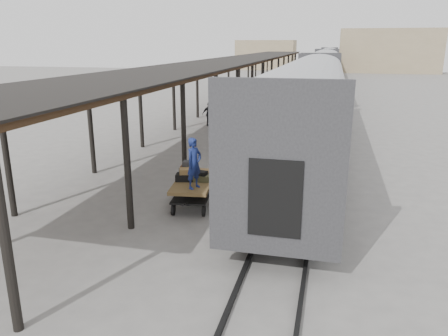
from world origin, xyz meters
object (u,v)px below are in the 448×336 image
luggage_tug (220,117)px  porter (194,163)px  baggage_cart (193,187)px  pedestrian (209,114)px

luggage_tug → porter: (3.19, -15.77, 1.12)m
baggage_cart → luggage_tug: luggage_tug is taller
baggage_cart → pedestrian: pedestrian is taller
luggage_tug → porter: size_ratio=0.89×
porter → baggage_cart: bearing=45.1°
baggage_cart → porter: size_ratio=1.54×
pedestrian → baggage_cart: bearing=88.3°
luggage_tug → pedestrian: pedestrian is taller
pedestrian → luggage_tug: bearing=-149.1°
baggage_cart → luggage_tug: bearing=93.6°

